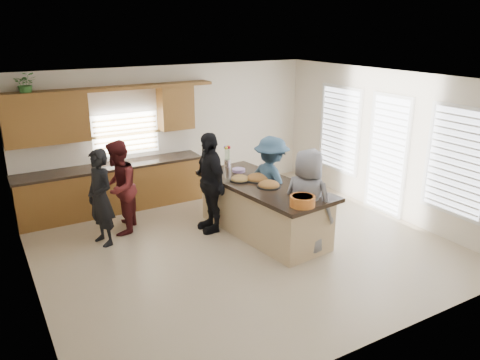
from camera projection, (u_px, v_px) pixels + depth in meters
floor at (242, 245)px, 8.00m from camera, size 6.50×6.50×0.00m
room_shell at (242, 137)px, 7.40m from camera, size 6.52×6.02×2.81m
back_cabinetry at (109, 167)px, 9.26m from camera, size 4.08×0.66×2.46m
right_wall_glazing at (390, 147)px, 9.00m from camera, size 0.06×4.00×2.25m
island at (264, 210)px, 8.34m from camera, size 1.45×2.81×0.95m
platter_front at (269, 185)px, 8.01m from camera, size 0.41×0.41×0.17m
platter_mid at (258, 179)px, 8.35m from camera, size 0.44×0.44×0.18m
platter_back at (240, 179)px, 8.32m from camera, size 0.36×0.36×0.15m
salad_bowl at (303, 200)px, 7.15m from camera, size 0.39×0.39×0.16m
clear_cup at (309, 189)px, 7.75m from camera, size 0.07×0.07×0.09m
plate_stack at (239, 170)px, 8.83m from camera, size 0.25×0.25×0.05m
flower_vase at (227, 157)px, 8.95m from camera, size 0.14×0.14×0.45m
potted_plant at (26, 84)px, 8.18m from camera, size 0.41×0.37×0.41m
woman_left_back at (101, 198)px, 7.84m from camera, size 0.55×0.70×1.67m
woman_left_mid at (119, 188)px, 8.27m from camera, size 0.95×1.03×1.70m
woman_left_front at (210, 182)px, 8.35m from camera, size 0.52×1.10×1.83m
woman_right_back at (271, 183)px, 8.51m from camera, size 0.78×1.19×1.72m
woman_right_front at (307, 202)px, 7.55m from camera, size 0.88×1.01×1.75m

